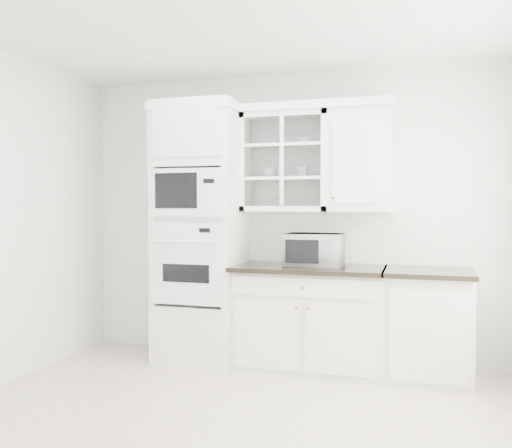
% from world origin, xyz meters
% --- Properties ---
extents(ground, '(4.00, 3.50, 0.01)m').
position_xyz_m(ground, '(0.00, 0.00, 0.01)').
color(ground, beige).
rests_on(ground, ground).
extents(room_shell, '(4.00, 3.50, 2.70)m').
position_xyz_m(room_shell, '(0.00, 0.43, 1.78)').
color(room_shell, white).
rests_on(room_shell, ground).
extents(oven_column, '(0.76, 0.68, 2.40)m').
position_xyz_m(oven_column, '(-0.75, 1.42, 1.20)').
color(oven_column, white).
rests_on(oven_column, ground).
extents(base_cabinet_run, '(1.32, 0.67, 0.92)m').
position_xyz_m(base_cabinet_run, '(0.28, 1.45, 0.46)').
color(base_cabinet_run, white).
rests_on(base_cabinet_run, ground).
extents(extra_base_cabinet, '(0.72, 0.67, 0.92)m').
position_xyz_m(extra_base_cabinet, '(1.28, 1.45, 0.46)').
color(extra_base_cabinet, white).
rests_on(extra_base_cabinet, ground).
extents(upper_cabinet_glass, '(0.80, 0.33, 0.90)m').
position_xyz_m(upper_cabinet_glass, '(0.03, 1.58, 1.85)').
color(upper_cabinet_glass, white).
rests_on(upper_cabinet_glass, room_shell).
extents(upper_cabinet_solid, '(0.55, 0.33, 0.90)m').
position_xyz_m(upper_cabinet_solid, '(0.71, 1.58, 1.85)').
color(upper_cabinet_solid, white).
rests_on(upper_cabinet_solid, room_shell).
extents(crown_molding, '(2.14, 0.38, 0.07)m').
position_xyz_m(crown_molding, '(-0.07, 1.56, 2.33)').
color(crown_molding, white).
rests_on(crown_molding, room_shell).
extents(countertop_microwave, '(0.51, 0.42, 0.29)m').
position_xyz_m(countertop_microwave, '(0.32, 1.45, 1.06)').
color(countertop_microwave, white).
rests_on(countertop_microwave, base_cabinet_run).
extents(bowl_a, '(0.28, 0.28, 0.06)m').
position_xyz_m(bowl_a, '(-0.13, 1.60, 2.04)').
color(bowl_a, white).
rests_on(bowl_a, upper_cabinet_glass).
extents(bowl_b, '(0.22, 0.22, 0.05)m').
position_xyz_m(bowl_b, '(0.20, 1.59, 2.04)').
color(bowl_b, white).
rests_on(bowl_b, upper_cabinet_glass).
extents(cup_a, '(0.11, 0.11, 0.09)m').
position_xyz_m(cup_a, '(-0.12, 1.57, 1.75)').
color(cup_a, white).
rests_on(cup_a, upper_cabinet_glass).
extents(cup_b, '(0.12, 0.12, 0.10)m').
position_xyz_m(cup_b, '(0.18, 1.60, 1.76)').
color(cup_b, white).
rests_on(cup_b, upper_cabinet_glass).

